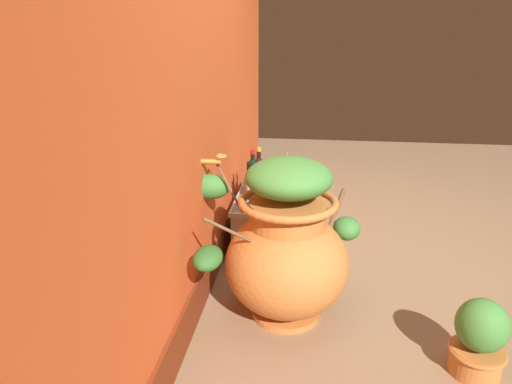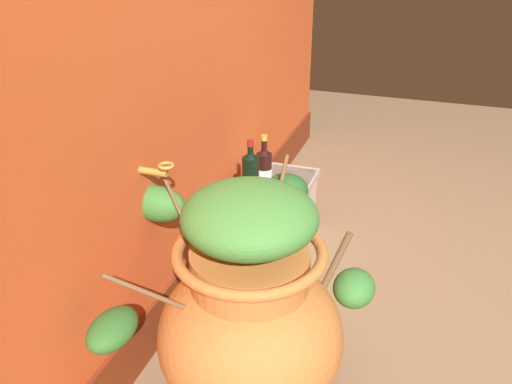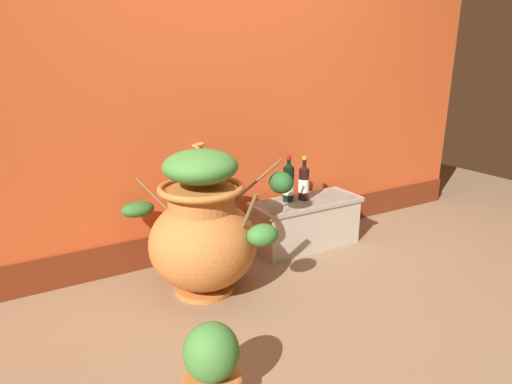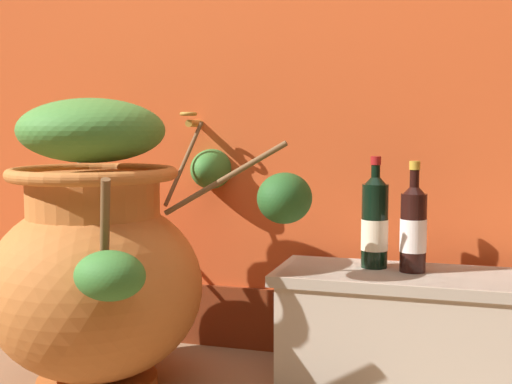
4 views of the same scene
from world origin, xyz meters
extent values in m
plane|color=#896B4C|center=(0.00, 0.00, 0.00)|extent=(7.00, 7.00, 0.00)
cube|color=#D15123|center=(0.00, 1.20, 1.30)|extent=(4.40, 0.20, 2.60)
cube|color=maroon|center=(0.00, 1.10, 0.10)|extent=(4.40, 0.02, 0.21)
cylinder|color=#B28433|center=(-0.22, 1.05, 0.75)|extent=(0.02, 0.10, 0.02)
torus|color=#B28433|center=(-0.22, 1.00, 0.78)|extent=(0.06, 0.06, 0.01)
cylinder|color=#C17033|center=(-0.36, 0.66, 0.02)|extent=(0.34, 0.34, 0.03)
ellipsoid|color=#C17033|center=(-0.36, 0.66, 0.29)|extent=(0.60, 0.60, 0.52)
cylinder|color=#C17033|center=(-0.36, 0.66, 0.54)|extent=(0.37, 0.37, 0.14)
torus|color=#C17033|center=(-0.36, 0.66, 0.61)|extent=(0.47, 0.47, 0.04)
cylinder|color=brown|center=(-0.20, 0.42, 0.53)|extent=(0.07, 0.08, 0.20)
ellipsoid|color=#387A33|center=(-0.15, 0.36, 0.40)|extent=(0.17, 0.14, 0.12)
cylinder|color=brown|center=(-0.22, 0.97, 0.63)|extent=(0.08, 0.16, 0.27)
ellipsoid|color=#387A33|center=(-0.17, 1.08, 0.60)|extent=(0.12, 0.21, 0.13)
cylinder|color=brown|center=(-0.56, 0.91, 0.54)|extent=(0.13, 0.20, 0.17)
ellipsoid|color=#2D6628|center=(-0.63, 0.99, 0.44)|extent=(0.19, 0.13, 0.09)
cylinder|color=brown|center=(0.01, 0.69, 0.60)|extent=(0.34, 0.04, 0.21)
ellipsoid|color=#235623|center=(0.18, 0.70, 0.56)|extent=(0.14, 0.17, 0.13)
ellipsoid|color=#428438|center=(-0.36, 0.66, 0.73)|extent=(0.40, 0.40, 0.18)
cube|color=beige|center=(0.51, 0.88, 0.17)|extent=(0.74, 0.30, 0.34)
cube|color=#AEA592|center=(0.51, 0.88, 0.32)|extent=(0.78, 0.32, 0.03)
cylinder|color=black|center=(0.39, 0.92, 0.46)|extent=(0.08, 0.08, 0.24)
cone|color=black|center=(0.39, 0.92, 0.59)|extent=(0.08, 0.08, 0.04)
cylinder|color=black|center=(0.39, 0.92, 0.62)|extent=(0.03, 0.03, 0.08)
cylinder|color=maroon|center=(0.39, 0.92, 0.65)|extent=(0.03, 0.03, 0.02)
cylinder|color=beige|center=(0.39, 0.92, 0.43)|extent=(0.08, 0.08, 0.09)
cylinder|color=black|center=(0.49, 0.90, 0.45)|extent=(0.07, 0.07, 0.22)
cone|color=black|center=(0.49, 0.90, 0.57)|extent=(0.07, 0.07, 0.04)
cylinder|color=black|center=(0.49, 0.90, 0.60)|extent=(0.03, 0.03, 0.09)
cylinder|color=#B7932D|center=(0.49, 0.90, 0.64)|extent=(0.03, 0.03, 0.02)
cylinder|color=silver|center=(0.49, 0.90, 0.44)|extent=(0.07, 0.07, 0.09)
cylinder|color=#C17033|center=(-0.69, -0.16, 0.06)|extent=(0.21, 0.21, 0.12)
torus|color=#B2672E|center=(-0.69, -0.16, 0.11)|extent=(0.23, 0.23, 0.02)
ellipsoid|color=#428438|center=(-0.69, -0.16, 0.23)|extent=(0.21, 0.21, 0.22)
camera|label=1|loc=(-2.42, 0.56, 1.40)|focal=33.06mm
camera|label=2|loc=(-1.64, 0.20, 1.49)|focal=37.61mm
camera|label=3|loc=(-1.24, -1.45, 1.29)|focal=30.73mm
camera|label=4|loc=(0.61, -0.99, 0.74)|focal=47.07mm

